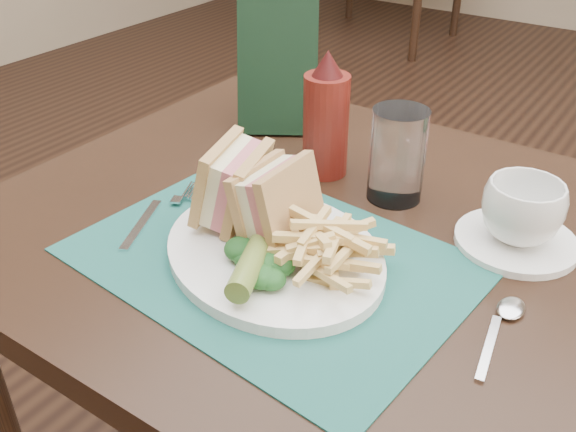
% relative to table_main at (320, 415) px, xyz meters
% --- Properties ---
extents(floor, '(7.00, 7.00, 0.00)m').
position_rel_table_main_xyz_m(floor, '(0.00, 0.50, -0.38)').
color(floor, black).
rests_on(floor, ground).
extents(table_main, '(0.90, 0.75, 0.75)m').
position_rel_table_main_xyz_m(table_main, '(0.00, 0.00, 0.00)').
color(table_main, black).
rests_on(table_main, ground).
extents(placemat, '(0.49, 0.37, 0.00)m').
position_rel_table_main_xyz_m(placemat, '(-0.01, -0.11, 0.38)').
color(placemat, '#19524B').
rests_on(placemat, table_main).
extents(plate, '(0.37, 0.34, 0.01)m').
position_rel_table_main_xyz_m(plate, '(-0.01, -0.11, 0.38)').
color(plate, white).
rests_on(plate, placemat).
extents(sandwich_half_a, '(0.10, 0.12, 0.11)m').
position_rel_table_main_xyz_m(sandwich_half_a, '(-0.11, -0.09, 0.45)').
color(sandwich_half_a, tan).
rests_on(sandwich_half_a, plate).
extents(sandwich_half_b, '(0.08, 0.10, 0.10)m').
position_rel_table_main_xyz_m(sandwich_half_b, '(-0.04, -0.09, 0.44)').
color(sandwich_half_b, tan).
rests_on(sandwich_half_b, plate).
extents(kale_garnish, '(0.11, 0.08, 0.03)m').
position_rel_table_main_xyz_m(kale_garnish, '(-0.00, -0.16, 0.41)').
color(kale_garnish, '#153C19').
rests_on(kale_garnish, plate).
extents(pickle_spear, '(0.07, 0.12, 0.03)m').
position_rel_table_main_xyz_m(pickle_spear, '(0.01, -0.17, 0.41)').
color(pickle_spear, '#576D29').
rests_on(pickle_spear, plate).
extents(fries_pile, '(0.18, 0.20, 0.06)m').
position_rel_table_main_xyz_m(fries_pile, '(0.06, -0.10, 0.42)').
color(fries_pile, '#DDBA6E').
rests_on(fries_pile, plate).
extents(fork, '(0.10, 0.17, 0.01)m').
position_rel_table_main_xyz_m(fork, '(-0.19, -0.12, 0.38)').
color(fork, silver).
rests_on(fork, placemat).
extents(spoon, '(0.06, 0.15, 0.01)m').
position_rel_table_main_xyz_m(spoon, '(0.26, -0.09, 0.38)').
color(spoon, silver).
rests_on(spoon, table_main).
extents(saucer, '(0.18, 0.18, 0.01)m').
position_rel_table_main_xyz_m(saucer, '(0.22, 0.08, 0.38)').
color(saucer, white).
rests_on(saucer, table_main).
extents(coffee_cup, '(0.11, 0.11, 0.08)m').
position_rel_table_main_xyz_m(coffee_cup, '(0.22, 0.08, 0.42)').
color(coffee_cup, white).
rests_on(coffee_cup, saucer).
extents(drinking_glass, '(0.08, 0.08, 0.13)m').
position_rel_table_main_xyz_m(drinking_glass, '(0.04, 0.11, 0.44)').
color(drinking_glass, white).
rests_on(drinking_glass, table_main).
extents(ketchup_bottle, '(0.07, 0.07, 0.19)m').
position_rel_table_main_xyz_m(ketchup_bottle, '(-0.08, 0.12, 0.47)').
color(ketchup_bottle, '#59150F').
rests_on(ketchup_bottle, table_main).
extents(check_presenter, '(0.15, 0.14, 0.21)m').
position_rel_table_main_xyz_m(check_presenter, '(-0.23, 0.21, 0.48)').
color(check_presenter, black).
rests_on(check_presenter, table_main).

